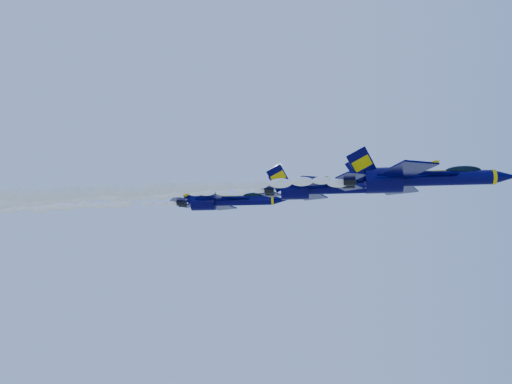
# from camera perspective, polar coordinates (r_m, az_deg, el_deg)

# --- Properties ---
(jet_lead) EXTENTS (19.79, 16.24, 7.35)m
(jet_lead) POSITION_cam_1_polar(r_m,az_deg,el_deg) (68.54, 15.89, 1.32)
(jet_lead) COLOR #030037
(smoke_trail_jet_lead) EXTENTS (42.09, 2.36, 2.13)m
(smoke_trail_jet_lead) POSITION_cam_1_polar(r_m,az_deg,el_deg) (69.79, -8.70, 0.34)
(smoke_trail_jet_lead) COLOR white
(jet_second) EXTENTS (17.39, 14.26, 6.46)m
(jet_second) POSITION_cam_1_polar(r_m,az_deg,el_deg) (76.83, 6.51, 0.37)
(jet_second) COLOR #030037
(smoke_trail_jet_second) EXTENTS (42.09, 2.08, 1.87)m
(smoke_trail_jet_second) POSITION_cam_1_polar(r_m,az_deg,el_deg) (81.70, -13.88, -0.44)
(smoke_trail_jet_second) COLOR white
(jet_third) EXTENTS (16.87, 13.84, 6.27)m
(jet_third) POSITION_cam_1_polar(r_m,az_deg,el_deg) (86.05, -3.07, -0.88)
(jet_third) COLOR #030037
(smoke_trail_jet_third) EXTENTS (42.09, 2.02, 1.81)m
(smoke_trail_jet_third) POSITION_cam_1_polar(r_m,az_deg,el_deg) (94.72, -20.19, -1.47)
(smoke_trail_jet_third) COLOR white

